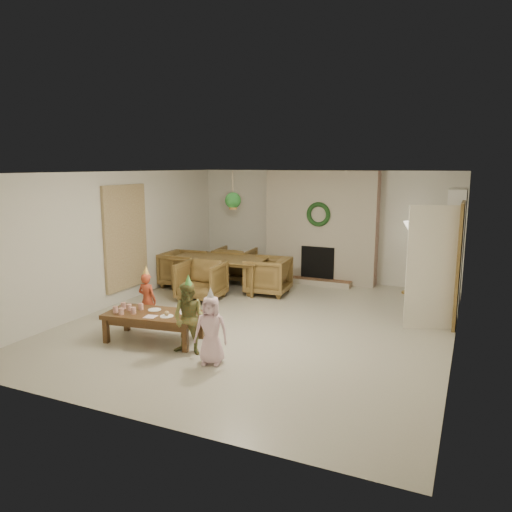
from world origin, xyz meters
The scene contains 56 objects.
floor centered at (0.00, 0.00, 0.00)m, with size 7.00×7.00×0.00m, color #B7B29E.
ceiling centered at (0.00, 0.00, 2.50)m, with size 7.00×7.00×0.00m, color white.
wall_back centered at (0.00, 3.50, 1.25)m, with size 7.00×7.00×0.00m, color silver.
wall_front centered at (0.00, -3.50, 1.25)m, with size 7.00×7.00×0.00m, color silver.
wall_left centered at (-3.00, 0.00, 1.25)m, with size 7.00×7.00×0.00m, color silver.
wall_right centered at (3.00, 0.00, 1.25)m, with size 7.00×7.00×0.00m, color silver.
fireplace_mass centered at (0.00, 3.30, 1.25)m, with size 2.50×0.40×2.50m, color #561916.
fireplace_hearth centered at (0.00, 2.95, 0.06)m, with size 1.60×0.30×0.12m, color #5A3018.
fireplace_firebox centered at (0.00, 3.12, 0.45)m, with size 0.75×0.12×0.75m, color black.
fireplace_wreath centered at (0.00, 3.07, 1.55)m, with size 0.54×0.54×0.10m, color #163B17.
floor_lamp_base centered at (2.00, 3.00, 0.01)m, with size 0.28×0.28×0.03m, color gold.
floor_lamp_post centered at (2.00, 3.00, 0.70)m, with size 0.03×0.03×1.34m, color gold.
floor_lamp_shade centered at (2.00, 3.00, 1.34)m, with size 0.36×0.36×0.30m, color beige.
bookshelf_carcass centered at (2.84, 2.30, 1.10)m, with size 0.30×1.00×2.20m, color white.
bookshelf_shelf_a centered at (2.82, 2.30, 0.45)m, with size 0.30×0.92×0.03m, color white.
bookshelf_shelf_b centered at (2.82, 2.30, 0.85)m, with size 0.30×0.92×0.03m, color white.
bookshelf_shelf_c centered at (2.82, 2.30, 1.25)m, with size 0.30×0.92×0.03m, color white.
bookshelf_shelf_d centered at (2.82, 2.30, 1.65)m, with size 0.30×0.92×0.03m, color white.
books_row_lower centered at (2.80, 2.15, 0.59)m, with size 0.20×0.40×0.24m, color #A13B1D.
books_row_mid centered at (2.80, 2.35, 0.99)m, with size 0.20×0.44×0.24m, color #2A4E9B.
books_row_upper centered at (2.80, 2.20, 1.38)m, with size 0.20×0.36×0.22m, color #AE7E25.
door_frame centered at (2.96, 1.20, 1.02)m, with size 0.05×0.86×2.04m, color brown.
door_leaf centered at (2.58, 0.82, 1.00)m, with size 0.05×0.80×2.00m, color beige.
curtain_panel centered at (-2.96, 0.20, 1.25)m, with size 0.06×1.20×2.00m, color #C0B488.
dining_table centered at (-1.73, 1.68, 0.35)m, with size 1.97×1.10×0.69m, color brown.
dining_chair_near centered at (-1.66, 0.81, 0.38)m, with size 0.82×0.84×0.77m, color brown.
dining_chair_far centered at (-1.79, 2.54, 0.38)m, with size 0.82×0.84×0.77m, color brown.
dining_chair_left centered at (-2.59, 1.61, 0.38)m, with size 0.82×0.84×0.77m, color brown.
dining_chair_right centered at (-0.64, 1.76, 0.38)m, with size 0.82×0.84×0.77m, color brown.
hanging_plant_cord centered at (-1.30, 1.50, 2.15)m, with size 0.01×0.01×0.70m, color tan.
hanging_plant_pot centered at (-1.30, 1.50, 1.80)m, with size 0.16×0.16×0.12m, color olive.
hanging_plant_foliage centered at (-1.30, 1.50, 1.92)m, with size 0.32×0.32×0.32m, color #1A4E1E.
coffee_table_top centered at (-1.15, -1.46, 0.40)m, with size 1.42×0.71×0.07m, color #56381C.
coffee_table_apron centered at (-1.15, -1.46, 0.33)m, with size 1.31×0.60×0.09m, color #56381C.
coffee_leg_fl centered at (-1.74, -1.84, 0.19)m, with size 0.08×0.08×0.37m, color #56381C.
coffee_leg_fr centered at (-0.47, -1.67, 0.19)m, with size 0.08×0.08×0.37m, color #56381C.
coffee_leg_bl centered at (-1.82, -1.26, 0.19)m, with size 0.08×0.08×0.37m, color #56381C.
coffee_leg_br centered at (-0.55, -1.09, 0.19)m, with size 0.08×0.08×0.37m, color #56381C.
cup_a centered at (-1.66, -1.70, 0.49)m, with size 0.08×0.08×0.10m, color silver.
cup_b centered at (-1.69, -1.48, 0.49)m, with size 0.08×0.08×0.10m, color silver.
cup_c centered at (-1.53, -1.74, 0.49)m, with size 0.08×0.08×0.10m, color silver.
cup_d centered at (-1.56, -1.52, 0.49)m, with size 0.08×0.08×0.10m, color silver.
cup_e centered at (-1.39, -1.63, 0.49)m, with size 0.08×0.08×0.10m, color silver.
cup_f centered at (-1.42, -1.41, 0.49)m, with size 0.08×0.08×0.10m, color silver.
plate_a centered at (-1.22, -1.34, 0.44)m, with size 0.20×0.20×0.01m, color white.
plate_b centered at (-0.86, -1.54, 0.44)m, with size 0.20×0.20×0.01m, color white.
plate_c centered at (-0.67, -1.29, 0.44)m, with size 0.20×0.20×0.01m, color white.
food_scoop centered at (-0.86, -1.54, 0.48)m, with size 0.08×0.08×0.08m, color tan.
napkin_left centered at (-1.07, -1.65, 0.44)m, with size 0.16×0.16×0.01m, color #EFB0C2.
napkin_right centered at (-0.79, -1.22, 0.44)m, with size 0.16×0.16×0.01m, color #EFB0C2.
child_red centered at (-1.62, -0.98, 0.45)m, with size 0.33×0.22×0.90m, color #BA4427.
party_hat_red centered at (-1.62, -0.98, 0.94)m, with size 0.12×0.12×0.17m, color #E4EE4F.
child_plaid centered at (-0.38, -1.69, 0.51)m, with size 0.50×0.39×1.02m, color #956128.
party_hat_plaid centered at (-0.38, -1.69, 1.06)m, with size 0.12×0.12×0.17m, color #52A848.
child_pink centered at (0.07, -1.86, 0.46)m, with size 0.45×0.29×0.93m, color #F8C7D5.
party_hat_pink centered at (0.07, -1.86, 0.96)m, with size 0.12×0.12×0.17m, color silver.
Camera 1 is at (3.15, -7.27, 2.61)m, focal length 34.39 mm.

